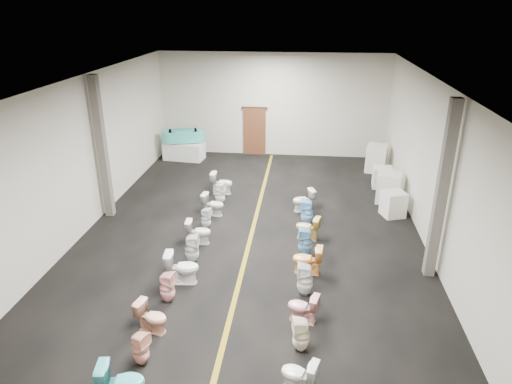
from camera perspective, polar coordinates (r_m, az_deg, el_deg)
floor at (r=13.60m, az=-0.64°, el=-5.56°), size 16.00×16.00×0.00m
ceiling at (r=12.15m, az=-0.73°, el=13.51°), size 16.00×16.00×0.00m
wall_back at (r=20.39m, az=2.10°, el=10.78°), size 10.00×0.00×10.00m
wall_left at (r=14.18m, az=-21.22°, el=3.94°), size 0.00×16.00×16.00m
wall_right at (r=13.09m, az=21.61°, el=2.40°), size 0.00×16.00×16.00m
aisle_stripe at (r=13.60m, az=-0.64°, el=-5.54°), size 0.12×15.60×0.01m
back_door at (r=20.68m, az=-0.19°, el=7.55°), size 1.00×0.10×2.10m
door_frame at (r=20.44m, az=-0.19°, el=10.46°), size 1.15×0.08×0.10m
column_left at (r=14.92m, az=-18.69°, el=5.17°), size 0.25×0.25×4.50m
column_right at (r=11.67m, az=22.16°, el=-0.07°), size 0.25×0.25×4.50m
display_table at (r=20.42m, az=-8.98°, el=5.11°), size 1.79×1.04×0.76m
bathtub at (r=20.23m, az=-9.09°, el=6.98°), size 1.81×1.00×0.55m
appliance_crate_a at (r=15.36m, az=16.79°, el=-1.43°), size 0.82×0.82×0.83m
appliance_crate_b at (r=16.36m, az=16.19°, el=0.57°), size 0.90×0.90×1.06m
appliance_crate_c at (r=17.67m, az=15.48°, el=1.78°), size 0.73×0.73×0.77m
appliance_crate_d at (r=19.24m, az=14.82°, el=4.08°), size 0.95×0.95×1.11m
toilet_left_0 at (r=8.77m, az=-16.41°, el=-21.86°), size 0.85×0.56×0.80m
toilet_left_1 at (r=9.39m, az=-14.24°, el=-18.41°), size 0.43×0.43×0.72m
toilet_left_2 at (r=10.11m, az=-12.89°, el=-14.98°), size 0.75×0.54×0.69m
toilet_left_3 at (r=10.87m, az=-11.03°, el=-11.58°), size 0.41×0.41×0.77m
toilet_left_4 at (r=11.46m, az=-9.22°, el=-9.30°), size 0.86×0.55×0.84m
toilet_left_5 at (r=12.24m, az=-8.03°, el=-7.04°), size 0.39×0.38×0.82m
toilet_left_6 at (r=13.19m, az=-7.20°, el=-4.95°), size 0.73×0.45×0.72m
toilet_left_7 at (r=13.99m, az=-6.28°, el=-3.28°), size 0.36×0.36×0.68m
toilet_left_8 at (r=14.85m, az=-5.39°, el=-1.56°), size 0.77×0.51×0.73m
toilet_left_9 at (r=15.60m, az=-4.54°, el=-0.19°), size 0.44×0.44×0.79m
toilet_left_10 at (r=16.49m, az=-4.31°, el=1.12°), size 0.81×0.49×0.80m
toilet_right_1 at (r=8.71m, az=5.39°, el=-21.80°), size 0.75×0.57×0.68m
toilet_right_2 at (r=9.44m, az=5.66°, el=-17.30°), size 0.40×0.40×0.76m
toilet_right_3 at (r=10.18m, az=5.87°, el=-14.16°), size 0.75×0.55×0.69m
toilet_right_4 at (r=10.93m, az=6.15°, el=-10.84°), size 0.39×0.38×0.83m
toilet_right_5 at (r=11.77m, az=6.43°, el=-8.41°), size 0.79×0.50×0.77m
toilet_right_6 at (r=12.51m, az=6.18°, el=-6.20°), size 0.41×0.40×0.84m
toilet_right_7 at (r=13.40m, az=6.45°, el=-4.44°), size 0.79×0.57×0.72m
toilet_right_8 at (r=14.22m, az=6.40°, el=-2.50°), size 0.41×0.40×0.84m
toilet_right_9 at (r=15.17m, az=5.95°, el=-1.03°), size 0.83×0.65×0.74m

